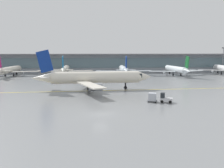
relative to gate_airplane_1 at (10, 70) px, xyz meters
The scene contains 12 objects.
ground_plane 79.98m from the gate_airplane_1, 62.08° to the right, with size 400.00×400.00×0.00m, color gray.
taxiway_centreline_stripe 58.03m from the gate_airplane_1, 50.36° to the right, with size 110.00×0.36×0.01m, color yellow.
terminal_concourse 42.11m from the gate_airplane_1, 27.15° to the left, with size 194.36×11.00×9.60m.
gate_airplane_1 is the anchor object (origin of this frame).
gate_airplane_2 23.83m from the gate_airplane_1, ahead, with size 25.41×27.28×9.05m.
gate_airplane_3 50.11m from the gate_airplane_1, ahead, with size 25.41×27.28×9.05m.
gate_airplane_4 73.68m from the gate_airplane_1, ahead, with size 25.34×27.34×9.05m.
gate_airplane_5 98.67m from the gate_airplane_1, ahead, with size 25.32×27.34×9.05m.
taxiing_regional_jet 56.18m from the gate_airplane_1, 49.42° to the right, with size 34.15×31.72×11.31m.
baggage_tug 80.44m from the gate_airplane_1, 50.24° to the right, with size 2.91×2.26×2.10m.
cargo_dolly_lead 78.16m from the gate_airplane_1, 51.28° to the right, with size 2.50×2.18×1.94m.
apron_light_mast_1 104.71m from the gate_airplane_1, ahead, with size 1.80×0.36×12.81m.
Camera 1 is at (-1.33, -42.32, 10.82)m, focal length 40.07 mm.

